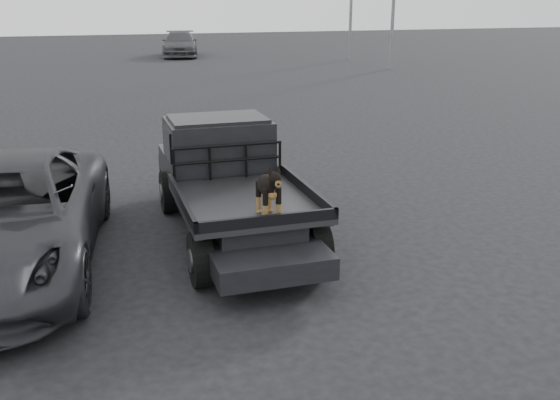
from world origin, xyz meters
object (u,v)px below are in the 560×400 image
object	(u,v)px
parked_suv	(1,218)
flatbed_ute	(232,209)
dog	(268,190)
distant_car_b	(180,44)

from	to	relation	value
parked_suv	flatbed_ute	bearing A→B (deg)	12.00
dog	distant_car_b	distance (m)	34.22
flatbed_ute	dog	bearing A→B (deg)	-86.59
parked_suv	distant_car_b	world-z (taller)	parked_suv
flatbed_ute	distant_car_b	xyz separation A→B (m)	(4.04, 32.22, 0.32)
dog	distant_car_b	bearing A→B (deg)	83.40
flatbed_ute	dog	size ratio (longest dim) A/B	7.30
flatbed_ute	dog	xyz separation A→B (m)	(0.11, -1.76, 0.83)
flatbed_ute	distant_car_b	size ratio (longest dim) A/B	1.01
distant_car_b	dog	bearing A→B (deg)	-87.21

